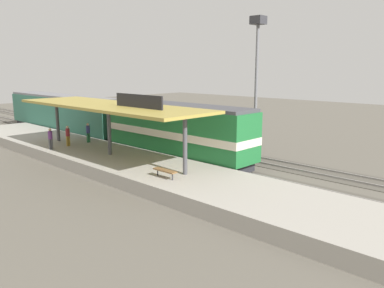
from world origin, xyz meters
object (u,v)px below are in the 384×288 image
person_walking (50,138)px  passenger_carriage_single (63,114)px  light_mast (257,56)px  locomotive (175,131)px  freight_car (140,119)px  platform_bench (165,171)px  person_waiting (88,132)px  person_boarding (68,135)px

person_walking → passenger_carriage_single: bearing=57.4°
light_mast → locomotive: bearing=163.7°
freight_car → person_walking: bearing=-166.2°
passenger_carriage_single → light_mast: (7.80, -20.28, 6.08)m
freight_car → light_mast: light_mast is taller
platform_bench → person_waiting: (2.84, 13.07, 0.51)m
platform_bench → person_walking: (-0.79, 12.74, 0.51)m
passenger_carriage_single → freight_car: bearing=-59.6°
freight_car → person_boarding: 10.10m
light_mast → person_boarding: light_mast is taller
platform_bench → passenger_carriage_single: (6.00, 23.37, 0.97)m
person_walking → freight_car: bearing=13.8°
platform_bench → locomotive: (6.00, 5.37, 1.07)m
freight_car → person_boarding: size_ratio=7.02×
light_mast → person_waiting: light_mast is taller
locomotive → passenger_carriage_single: bearing=90.0°
freight_car → passenger_carriage_single: bearing=120.4°
freight_car → person_walking: freight_car is taller
passenger_carriage_single → freight_car: (4.60, -7.84, -0.34)m
locomotive → person_waiting: 8.34m
light_mast → person_waiting: 16.20m
locomotive → person_boarding: (-5.16, 7.57, -0.56)m
light_mast → person_boarding: (-12.96, 9.85, -6.54)m
person_walking → person_boarding: same height
person_walking → locomotive: bearing=-47.3°
freight_car → light_mast: bearing=-75.6°
passenger_carriage_single → light_mast: 22.57m
locomotive → person_waiting: (-3.16, 7.70, -0.56)m
light_mast → person_walking: bearing=146.5°
platform_bench → person_boarding: person_boarding is taller
freight_car → person_waiting: freight_car is taller
person_walking → platform_bench: bearing=-86.5°
locomotive → person_waiting: bearing=112.3°
passenger_carriage_single → person_walking: passenger_carriage_single is taller
locomotive → passenger_carriage_single: locomotive is taller
passenger_carriage_single → person_walking: size_ratio=11.70×
locomotive → freight_car: (4.60, 10.16, -0.44)m
light_mast → person_walking: (-14.59, 9.65, -6.54)m
freight_car → person_waiting: (-7.76, -2.46, -0.12)m
locomotive → freight_car: 11.16m
passenger_carriage_single → light_mast: light_mast is taller
freight_car → person_waiting: 8.14m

